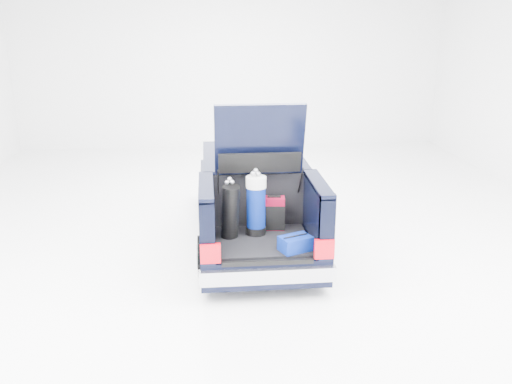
{
  "coord_description": "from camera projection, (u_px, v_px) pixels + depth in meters",
  "views": [
    {
      "loc": [
        -0.75,
        -8.52,
        3.6
      ],
      "look_at": [
        0.0,
        -0.5,
        0.99
      ],
      "focal_mm": 38.0,
      "sensor_mm": 36.0,
      "label": 1
    }
  ],
  "objects": [
    {
      "name": "blue_duffel",
      "position": [
        295.0,
        243.0,
        7.27
      ],
      "size": [
        0.49,
        0.41,
        0.22
      ],
      "rotation": [
        0.0,
        0.0,
        0.39
      ],
      "color": "navy",
      "rests_on": "car"
    },
    {
      "name": "blue_golf_bag",
      "position": [
        256.0,
        205.0,
        7.73
      ],
      "size": [
        0.37,
        0.37,
        0.97
      ],
      "rotation": [
        0.0,
        0.0,
        -0.35
      ],
      "color": "black",
      "rests_on": "car"
    },
    {
      "name": "car",
      "position": [
        253.0,
        199.0,
        9.14
      ],
      "size": [
        1.87,
        4.65,
        2.47
      ],
      "color": "black",
      "rests_on": "ground"
    },
    {
      "name": "black_golf_bag",
      "position": [
        230.0,
        211.0,
        7.6
      ],
      "size": [
        0.34,
        0.4,
        0.88
      ],
      "rotation": [
        0.0,
        0.0,
        0.33
      ],
      "color": "black",
      "rests_on": "car"
    },
    {
      "name": "red_suitcase",
      "position": [
        274.0,
        213.0,
        7.98
      ],
      "size": [
        0.33,
        0.23,
        0.52
      ],
      "rotation": [
        0.0,
        0.0,
        -0.11
      ],
      "color": "maroon",
      "rests_on": "car"
    },
    {
      "name": "ground",
      "position": [
        253.0,
        238.0,
        9.24
      ],
      "size": [
        14.0,
        14.0,
        0.0
      ],
      "primitive_type": "plane",
      "color": "white",
      "rests_on": "ground"
    }
  ]
}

